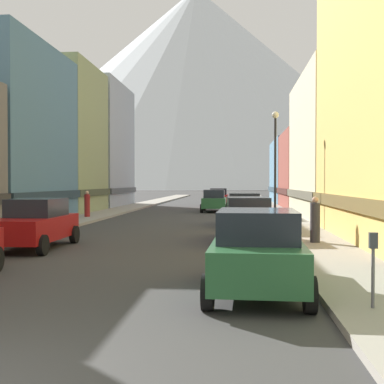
# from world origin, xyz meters

# --- Properties ---
(sidewalk_left) EXTENTS (2.50, 100.00, 0.15)m
(sidewalk_left) POSITION_xyz_m (-6.25, 35.00, 0.07)
(sidewalk_left) COLOR gray
(sidewalk_left) RESTS_ON ground
(sidewalk_right) EXTENTS (2.50, 100.00, 0.15)m
(sidewalk_right) POSITION_xyz_m (6.25, 35.00, 0.07)
(sidewalk_right) COLOR gray
(sidewalk_right) RESTS_ON ground
(storefront_left_3) EXTENTS (6.70, 8.05, 11.35)m
(storefront_left_3) POSITION_xyz_m (-10.70, 32.58, 5.50)
(storefront_left_3) COLOR #8C9966
(storefront_left_3) RESTS_ON ground
(storefront_left_4) EXTENTS (6.98, 10.44, 11.83)m
(storefront_left_4) POSITION_xyz_m (-10.84, 42.41, 5.73)
(storefront_left_4) COLOR #99A5B2
(storefront_left_4) RESTS_ON ground
(storefront_right_2) EXTENTS (7.07, 12.96, 9.31)m
(storefront_right_2) POSITION_xyz_m (10.88, 28.24, 4.49)
(storefront_right_2) COLOR beige
(storefront_right_2) RESTS_ON ground
(storefront_right_3) EXTENTS (7.89, 9.89, 6.85)m
(storefront_right_3) POSITION_xyz_m (11.30, 39.99, 3.30)
(storefront_right_3) COLOR brown
(storefront_right_3) RESTS_ON ground
(storefront_right_4) EXTENTS (8.47, 12.69, 7.07)m
(storefront_right_4) POSITION_xyz_m (11.59, 51.72, 3.41)
(storefront_right_4) COLOR slate
(storefront_right_4) RESTS_ON ground
(car_left_1) EXTENTS (2.11, 4.42, 1.78)m
(car_left_1) POSITION_xyz_m (-3.80, 12.27, 0.90)
(car_left_1) COLOR #9E1111
(car_left_1) RESTS_ON ground
(car_right_0) EXTENTS (2.17, 4.45, 1.78)m
(car_right_0) POSITION_xyz_m (3.80, 5.74, 0.90)
(car_right_0) COLOR #265933
(car_right_0) RESTS_ON ground
(car_right_1) EXTENTS (2.25, 4.48, 1.78)m
(car_right_1) POSITION_xyz_m (3.80, 15.02, 0.90)
(car_right_1) COLOR #9E1111
(car_right_1) RESTS_ON ground
(car_right_2) EXTENTS (2.08, 4.41, 1.78)m
(car_right_2) POSITION_xyz_m (3.80, 22.65, 0.90)
(car_right_2) COLOR slate
(car_right_2) RESTS_ON ground
(car_driving_0) EXTENTS (2.06, 4.40, 1.78)m
(car_driving_0) POSITION_xyz_m (1.60, 45.11, 0.90)
(car_driving_0) COLOR #9E1111
(car_driving_0) RESTS_ON ground
(car_driving_1) EXTENTS (2.06, 4.40, 1.78)m
(car_driving_1) POSITION_xyz_m (1.60, 35.16, 0.90)
(car_driving_1) COLOR #265933
(car_driving_1) RESTS_ON ground
(parking_meter_near) EXTENTS (0.14, 0.10, 1.33)m
(parking_meter_near) POSITION_xyz_m (5.75, 4.04, 1.01)
(parking_meter_near) COLOR #595960
(parking_meter_near) RESTS_ON sidewalk_right
(pedestrian_0) EXTENTS (0.36, 0.36, 1.69)m
(pedestrian_0) POSITION_xyz_m (6.25, 13.72, 0.93)
(pedestrian_0) COLOR #333338
(pedestrian_0) RESTS_ON sidewalk_right
(pedestrian_1) EXTENTS (0.36, 0.36, 1.68)m
(pedestrian_1) POSITION_xyz_m (-6.25, 26.47, 0.92)
(pedestrian_1) COLOR maroon
(pedestrian_1) RESTS_ON sidewalk_left
(streetlamp_right) EXTENTS (0.36, 0.36, 5.86)m
(streetlamp_right) POSITION_xyz_m (5.35, 20.96, 3.99)
(streetlamp_right) COLOR black
(streetlamp_right) RESTS_ON sidewalk_right
(mountain_backdrop) EXTENTS (231.55, 231.55, 105.64)m
(mountain_backdrop) POSITION_xyz_m (-17.99, 260.00, 52.82)
(mountain_backdrop) COLOR silver
(mountain_backdrop) RESTS_ON ground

